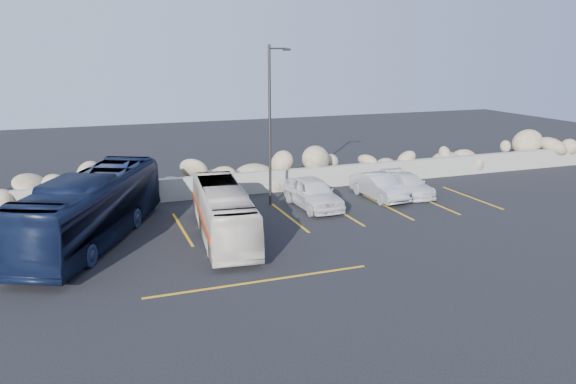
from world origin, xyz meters
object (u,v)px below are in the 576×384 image
object	(u,v)px
lamppost	(271,121)
car_c	(408,185)
car_a	(313,193)
vintage_bus	(223,212)
car_b	(379,186)
tour_coach	(91,208)

from	to	relation	value
lamppost	car_c	bearing A→B (deg)	-5.58
lamppost	car_a	bearing A→B (deg)	-36.19
lamppost	car_a	world-z (taller)	lamppost
vintage_bus	car_a	distance (m)	6.17
car_b	tour_coach	bearing A→B (deg)	-175.23
tour_coach	car_a	xyz separation A→B (m)	(10.56, 1.68, -0.68)
lamppost	vintage_bus	world-z (taller)	lamppost
lamppost	car_b	bearing A→B (deg)	-9.21
car_a	car_b	bearing A→B (deg)	3.20
vintage_bus	car_b	bearing A→B (deg)	26.35
car_c	lamppost	bearing A→B (deg)	175.60
vintage_bus	car_b	xyz separation A→B (m)	(9.36, 3.40, -0.45)
vintage_bus	car_c	distance (m)	11.83
car_a	lamppost	bearing A→B (deg)	141.89
vintage_bus	car_b	distance (m)	9.96
tour_coach	car_c	xyz separation A→B (m)	(16.46, 2.22, -0.87)
tour_coach	car_b	size ratio (longest dim) A/B	2.55
tour_coach	car_c	distance (m)	16.63
car_a	tour_coach	bearing A→B (deg)	-172.91
tour_coach	car_a	size ratio (longest dim) A/B	2.31
vintage_bus	car_b	world-z (taller)	vintage_bus
tour_coach	car_a	world-z (taller)	tour_coach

